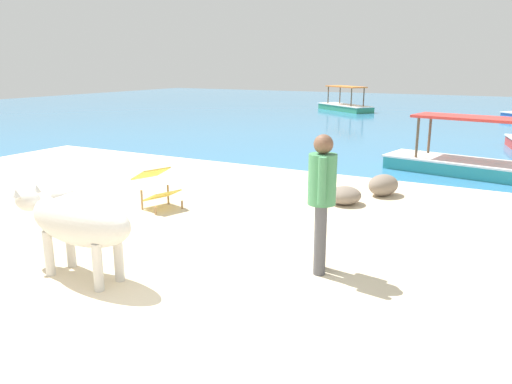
{
  "coord_description": "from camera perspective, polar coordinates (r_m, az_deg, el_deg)",
  "views": [
    {
      "loc": [
        3.1,
        -3.34,
        2.4
      ],
      "look_at": [
        -0.34,
        3.0,
        0.55
      ],
      "focal_mm": 34.85,
      "sensor_mm": 36.0,
      "label": 1
    }
  ],
  "objects": [
    {
      "name": "person_standing",
      "position": [
        5.68,
        7.56,
        -0.15
      ],
      "size": [
        0.32,
        0.49,
        1.62
      ],
      "rotation": [
        0.0,
        0.0,
        3.49
      ],
      "color": "#4C4C51",
      "rests_on": "sand_beach"
    },
    {
      "name": "boat_green",
      "position": [
        27.32,
        10.18,
        9.75
      ],
      "size": [
        3.63,
        3.12,
        1.29
      ],
      "rotation": [
        0.0,
        0.0,
        5.64
      ],
      "color": "#338E66",
      "rests_on": "water_surface"
    },
    {
      "name": "boat_teal",
      "position": [
        12.06,
        23.29,
        3.14
      ],
      "size": [
        3.82,
        1.8,
        1.29
      ],
      "rotation": [
        0.0,
        0.0,
        2.96
      ],
      "color": "teal",
      "rests_on": "water_surface"
    },
    {
      "name": "shore_rock_large",
      "position": [
        9.51,
        14.4,
        0.79
      ],
      "size": [
        0.67,
        0.77,
        0.39
      ],
      "primitive_type": "ellipsoid",
      "rotation": [
        0.0,
        0.0,
        1.25
      ],
      "color": "gray",
      "rests_on": "sand_beach"
    },
    {
      "name": "shore_rock_medium",
      "position": [
        8.79,
        10.15,
        -0.38
      ],
      "size": [
        0.72,
        0.74,
        0.31
      ],
      "primitive_type": "ellipsoid",
      "rotation": [
        0.0,
        0.0,
        1.22
      ],
      "color": "gray",
      "rests_on": "sand_beach"
    },
    {
      "name": "water_surface",
      "position": [
        25.64,
        21.6,
        8.03
      ],
      "size": [
        60.0,
        36.0,
        0.03
      ],
      "primitive_type": "cube",
      "color": "teal",
      "rests_on": "ground"
    },
    {
      "name": "deck_chair_far",
      "position": [
        8.55,
        -11.38,
        0.75
      ],
      "size": [
        0.89,
        0.75,
        0.68
      ],
      "rotation": [
        0.0,
        0.0,
        5.96
      ],
      "color": "#A37A4C",
      "rests_on": "sand_beach"
    },
    {
      "name": "cow",
      "position": [
        5.89,
        -19.87,
        -3.01
      ],
      "size": [
        1.84,
        0.6,
        1.04
      ],
      "rotation": [
        0.0,
        0.0,
        3.1
      ],
      "color": "beige",
      "rests_on": "sand_beach"
    },
    {
      "name": "sand_beach",
      "position": [
        5.14,
        -13.1,
        -13.61
      ],
      "size": [
        18.0,
        14.0,
        0.04
      ],
      "primitive_type": "cube",
      "color": "beige",
      "rests_on": "ground"
    }
  ]
}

